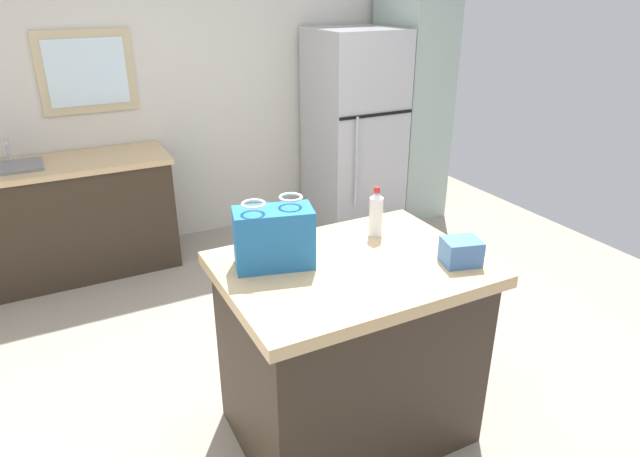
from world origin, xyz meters
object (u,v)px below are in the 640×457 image
kitchen_island (349,350)px  small_box (461,252)px  refrigerator (354,130)px  shopping_bag (274,237)px  tall_cabinet (411,100)px  bottle (376,214)px

kitchen_island → small_box: size_ratio=7.18×
refrigerator → shopping_bag: bearing=-127.8°
kitchen_island → shopping_bag: (-0.31, 0.14, 0.59)m
kitchen_island → tall_cabinet: tall_cabinet is taller
bottle → refrigerator: bearing=61.9°
tall_cabinet → small_box: size_ratio=13.59×
kitchen_island → small_box: small_box is taller
tall_cabinet → small_box: bearing=-121.7°
tall_cabinet → bottle: bearing=-129.4°
kitchen_island → tall_cabinet: 3.12m
bottle → small_box: bearing=-67.9°
bottle → tall_cabinet: bearing=50.6°
kitchen_island → refrigerator: (1.38, 2.32, 0.39)m
kitchen_island → refrigerator: size_ratio=0.66×
small_box → bottle: bottle is taller
small_box → shopping_bag: bearing=154.0°
shopping_bag → small_box: shopping_bag is taller
kitchen_island → refrigerator: refrigerator is taller
tall_cabinet → bottle: (-1.74, -2.12, -0.03)m
shopping_bag → small_box: (0.73, -0.36, -0.08)m
tall_cabinet → refrigerator: bearing=-180.0°
kitchen_island → small_box: (0.42, -0.22, 0.52)m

